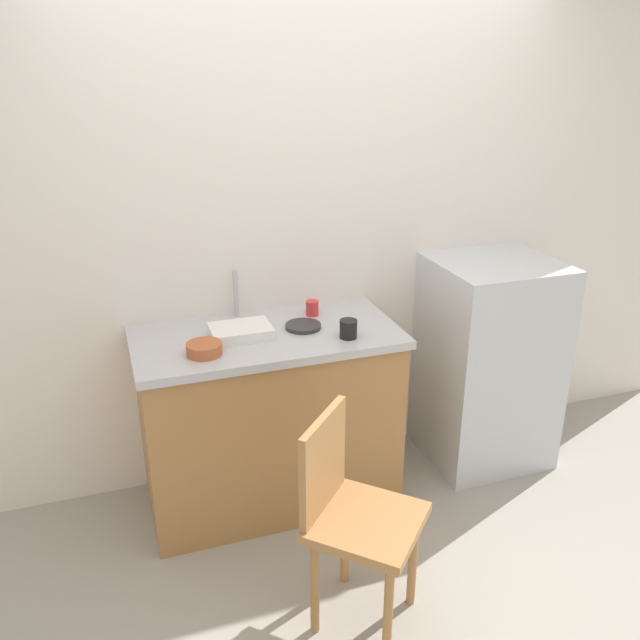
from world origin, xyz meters
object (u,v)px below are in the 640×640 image
Objects in this scene: refrigerator at (488,362)px; cup_black at (348,329)px; cup_red at (312,308)px; hotplate at (303,326)px; terracotta_bowl at (204,349)px; chair at (352,512)px; dish_tray at (241,331)px.

refrigerator is 13.32× the size of cup_black.
refrigerator is 15.46× the size of cup_red.
cup_black is (0.16, -0.17, 0.03)m from hotplate.
refrigerator is 1.60m from terracotta_bowl.
cup_black is at bearing -168.33° from refrigerator.
hotplate is at bearing 38.72° from chair.
dish_tray reaches higher than hotplate.
terracotta_bowl is at bearing -164.39° from hotplate.
refrigerator reaches higher than dish_tray.
dish_tray is 0.30m from hotplate.
terracotta_bowl is 1.83× the size of cup_black.
cup_black is at bearing 24.38° from chair.
cup_black is (0.66, -0.03, 0.02)m from terracotta_bowl.
dish_tray is 0.50m from cup_black.
dish_tray is 3.27× the size of cup_black.
refrigerator is 7.29× the size of terracotta_bowl.
chair is at bearing -109.41° from cup_black.
hotplate is 0.18m from cup_red.
hotplate is at bearing -122.51° from cup_red.
cup_red is (0.59, 0.29, 0.01)m from terracotta_bowl.
cup_red is (0.40, 0.15, 0.01)m from dish_tray.
chair is 0.96m from hotplate.
cup_red reaches higher than hotplate.
cup_red reaches higher than terracotta_bowl.
dish_tray is (-0.23, 0.85, 0.44)m from chair.
refrigerator reaches higher than cup_black.
refrigerator is 1.42m from chair.
chair is 0.94m from terracotta_bowl.
cup_black is at bearing -20.38° from dish_tray.
cup_red is at bearing 25.88° from terracotta_bowl.
chair is 0.85m from cup_black.
refrigerator is 1.04m from cup_red.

